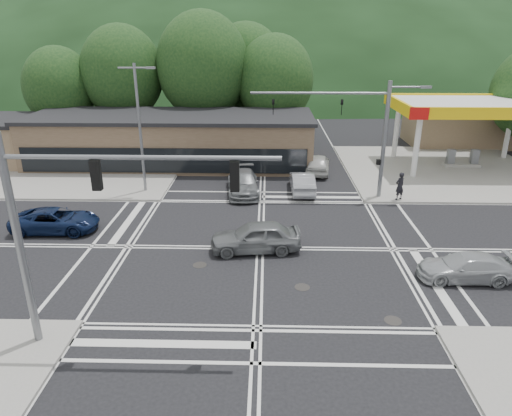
{
  "coord_description": "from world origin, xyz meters",
  "views": [
    {
      "loc": [
        0.34,
        -22.2,
        10.95
      ],
      "look_at": [
        -0.28,
        2.38,
        1.4
      ],
      "focal_mm": 32.0,
      "sensor_mm": 36.0,
      "label": 1
    }
  ],
  "objects_px": {
    "car_northbound": "(243,183)",
    "car_grey_center": "(256,237)",
    "pedestrian": "(400,186)",
    "car_silver_east": "(465,267)",
    "car_blue_west": "(55,220)",
    "car_queue_a": "(302,182)",
    "car_queue_b": "(318,164)"
  },
  "relations": [
    {
      "from": "car_silver_east",
      "to": "car_northbound",
      "type": "relative_size",
      "value": 0.82
    },
    {
      "from": "car_queue_a",
      "to": "car_queue_b",
      "type": "bearing_deg",
      "value": -109.88
    },
    {
      "from": "car_queue_b",
      "to": "pedestrian",
      "type": "distance_m",
      "value": 8.29
    },
    {
      "from": "car_grey_center",
      "to": "car_queue_a",
      "type": "bearing_deg",
      "value": 155.66
    },
    {
      "from": "car_grey_center",
      "to": "car_silver_east",
      "type": "height_order",
      "value": "car_grey_center"
    },
    {
      "from": "car_blue_west",
      "to": "car_queue_a",
      "type": "distance_m",
      "value": 16.56
    },
    {
      "from": "car_blue_west",
      "to": "car_silver_east",
      "type": "bearing_deg",
      "value": -104.72
    },
    {
      "from": "car_queue_b",
      "to": "car_northbound",
      "type": "bearing_deg",
      "value": 49.13
    },
    {
      "from": "car_blue_west",
      "to": "pedestrian",
      "type": "bearing_deg",
      "value": -77.11
    },
    {
      "from": "car_blue_west",
      "to": "car_queue_b",
      "type": "bearing_deg",
      "value": -55.04
    },
    {
      "from": "car_queue_a",
      "to": "pedestrian",
      "type": "distance_m",
      "value": 6.77
    },
    {
      "from": "car_northbound",
      "to": "pedestrian",
      "type": "distance_m",
      "value": 10.88
    },
    {
      "from": "car_northbound",
      "to": "pedestrian",
      "type": "relative_size",
      "value": 2.75
    },
    {
      "from": "car_queue_a",
      "to": "car_northbound",
      "type": "relative_size",
      "value": 0.85
    },
    {
      "from": "car_grey_center",
      "to": "car_queue_a",
      "type": "xyz_separation_m",
      "value": [
        3.12,
        9.61,
        -0.07
      ]
    },
    {
      "from": "pedestrian",
      "to": "car_queue_b",
      "type": "bearing_deg",
      "value": -82.58
    },
    {
      "from": "car_silver_east",
      "to": "pedestrian",
      "type": "relative_size",
      "value": 2.27
    },
    {
      "from": "car_silver_east",
      "to": "car_northbound",
      "type": "xyz_separation_m",
      "value": [
        -11.06,
        12.06,
        0.14
      ]
    },
    {
      "from": "car_blue_west",
      "to": "car_silver_east",
      "type": "height_order",
      "value": "car_blue_west"
    },
    {
      "from": "car_blue_west",
      "to": "pedestrian",
      "type": "relative_size",
      "value": 2.54
    },
    {
      "from": "car_queue_a",
      "to": "car_grey_center",
      "type": "bearing_deg",
      "value": 70.6
    },
    {
      "from": "car_queue_a",
      "to": "pedestrian",
      "type": "xyz_separation_m",
      "value": [
        6.51,
        -1.81,
        0.37
      ]
    },
    {
      "from": "car_queue_a",
      "to": "car_northbound",
      "type": "distance_m",
      "value": 4.27
    },
    {
      "from": "car_queue_a",
      "to": "pedestrian",
      "type": "relative_size",
      "value": 2.35
    },
    {
      "from": "car_queue_b",
      "to": "car_northbound",
      "type": "relative_size",
      "value": 0.87
    },
    {
      "from": "pedestrian",
      "to": "car_queue_a",
      "type": "bearing_deg",
      "value": -44.2
    },
    {
      "from": "car_northbound",
      "to": "car_blue_west",
      "type": "bearing_deg",
      "value": -151.65
    },
    {
      "from": "car_queue_a",
      "to": "car_queue_b",
      "type": "height_order",
      "value": "car_queue_b"
    },
    {
      "from": "car_northbound",
      "to": "car_grey_center",
      "type": "bearing_deg",
      "value": -88.31
    },
    {
      "from": "car_northbound",
      "to": "pedestrian",
      "type": "bearing_deg",
      "value": -13.24
    },
    {
      "from": "car_silver_east",
      "to": "car_grey_center",
      "type": "bearing_deg",
      "value": -104.82
    },
    {
      "from": "car_queue_a",
      "to": "car_northbound",
      "type": "bearing_deg",
      "value": 2.76
    }
  ]
}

